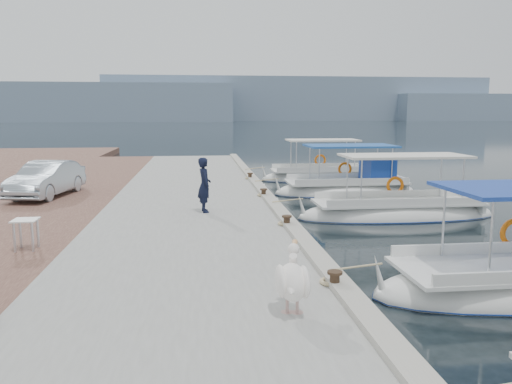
{
  "coord_description": "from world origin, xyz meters",
  "views": [
    {
      "loc": [
        -2.8,
        -12.06,
        3.71
      ],
      "look_at": [
        -1.0,
        3.43,
        1.2
      ],
      "focal_mm": 35.0,
      "sensor_mm": 36.0,
      "label": 1
    }
  ],
  "objects_px": {
    "fishing_caique_c": "(397,214)",
    "parked_car": "(47,179)",
    "fishing_caique_d": "(348,189)",
    "pelican": "(293,280)",
    "fishing_caique_e": "(319,178)",
    "fisherman": "(204,185)"
  },
  "relations": [
    {
      "from": "fisherman",
      "to": "parked_car",
      "type": "xyz_separation_m",
      "value": [
        -5.97,
        3.77,
        -0.22
      ]
    },
    {
      "from": "parked_car",
      "to": "pelican",
      "type": "bearing_deg",
      "value": -48.67
    },
    {
      "from": "fishing_caique_d",
      "to": "fishing_caique_e",
      "type": "bearing_deg",
      "value": 92.52
    },
    {
      "from": "fishing_caique_c",
      "to": "fisherman",
      "type": "relative_size",
      "value": 4.07
    },
    {
      "from": "fishing_caique_c",
      "to": "fishing_caique_e",
      "type": "bearing_deg",
      "value": 92.32
    },
    {
      "from": "pelican",
      "to": "fisherman",
      "type": "distance_m",
      "value": 8.52
    },
    {
      "from": "fishing_caique_c",
      "to": "parked_car",
      "type": "xyz_separation_m",
      "value": [
        -12.78,
        3.06,
        1.05
      ]
    },
    {
      "from": "fisherman",
      "to": "fishing_caique_d",
      "type": "bearing_deg",
      "value": -58.14
    },
    {
      "from": "fishing_caique_c",
      "to": "fisherman",
      "type": "height_order",
      "value": "fisherman"
    },
    {
      "from": "fishing_caique_e",
      "to": "fisherman",
      "type": "distance_m",
      "value": 12.49
    },
    {
      "from": "fisherman",
      "to": "fishing_caique_e",
      "type": "bearing_deg",
      "value": -41.31
    },
    {
      "from": "pelican",
      "to": "parked_car",
      "type": "distance_m",
      "value": 14.19
    },
    {
      "from": "fishing_caique_c",
      "to": "fishing_caique_d",
      "type": "distance_m",
      "value": 5.28
    },
    {
      "from": "fishing_caique_d",
      "to": "fishing_caique_e",
      "type": "height_order",
      "value": "same"
    },
    {
      "from": "fishing_caique_e",
      "to": "fisherman",
      "type": "xyz_separation_m",
      "value": [
        -6.41,
        -10.65,
        1.26
      ]
    },
    {
      "from": "fisherman",
      "to": "parked_car",
      "type": "relative_size",
      "value": 0.44
    },
    {
      "from": "fishing_caique_d",
      "to": "pelican",
      "type": "height_order",
      "value": "fishing_caique_d"
    },
    {
      "from": "fishing_caique_d",
      "to": "pelican",
      "type": "distance_m",
      "value": 15.38
    },
    {
      "from": "fishing_caique_d",
      "to": "fishing_caique_c",
      "type": "bearing_deg",
      "value": -87.86
    },
    {
      "from": "fisherman",
      "to": "parked_car",
      "type": "height_order",
      "value": "fisherman"
    },
    {
      "from": "fishing_caique_c",
      "to": "fishing_caique_d",
      "type": "xyz_separation_m",
      "value": [
        -0.2,
        5.28,
        0.07
      ]
    },
    {
      "from": "fishing_caique_d",
      "to": "fisherman",
      "type": "height_order",
      "value": "fisherman"
    }
  ]
}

